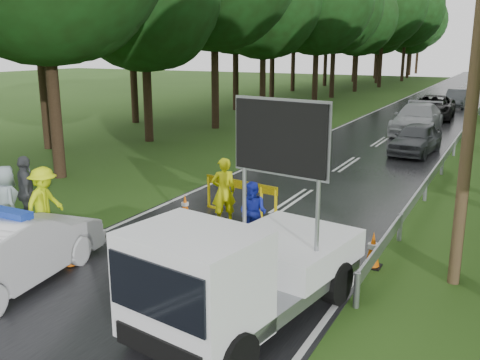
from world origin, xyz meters
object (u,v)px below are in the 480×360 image
Objects in this scene: civilian at (253,213)px; queue_car_second at (417,119)px; queue_car_third at (433,107)px; barrier at (241,189)px; officer at (224,191)px; police_sedan at (12,251)px; work_truck at (239,272)px; queue_car_first at (416,139)px; queue_car_fourth at (457,99)px.

civilian is 19.49m from queue_car_second.
civilian is 26.50m from queue_car_third.
officer is (-0.06, -0.90, 0.15)m from barrier.
queue_car_third is (3.81, 30.94, 0.04)m from police_sedan.
police_sedan is 0.91× the size of work_truck.
barrier is 0.61× the size of queue_car_first.
civilian is 0.28× the size of queue_car_third.
police_sedan reaches higher than queue_car_fourth.
queue_car_fourth is at bearing -137.74° from officer.
police_sedan is at bearing -99.61° from queue_car_second.
queue_car_third is 7.81m from queue_car_fourth.
officer is at bearing -96.39° from queue_car_second.
work_truck is at bearing -62.98° from civilian.
officer is 18.68m from queue_car_second.
police_sedan is at bearing -163.77° from work_truck.
queue_car_fourth is (1.23, 34.28, -0.07)m from civilian.
queue_car_third is at bearing 95.78° from barrier.
police_sedan is 5.52m from civilian.
queue_car_fourth is (-0.39, 38.13, -0.34)m from work_truck.
barrier is 0.91m from officer.
queue_car_first is (4.89, 17.92, -0.04)m from police_sedan.
queue_car_first is at bearing 99.29° from work_truck.
civilian is 0.27× the size of queue_car_second.
barrier is at bearing 129.49° from civilian.
police_sedan is at bearing -99.87° from queue_car_first.
civilian is at bearing 102.51° from officer.
queue_car_second is at bearing 101.64° from work_truck.
queue_car_second is at bearing 93.73° from barrier.
work_truck is 2.73× the size of officer.
queue_car_second reaches higher than queue_car_third.
queue_car_second reaches higher than civilian.
work_truck is at bearing -87.94° from queue_car_second.
queue_car_first is 20.81m from queue_car_fourth.
queue_car_fourth is (-0.39, 20.80, 0.00)m from queue_car_first.
queue_car_second is 14.81m from queue_car_fourth.
work_truck reaches higher than queue_car_second.
work_truck is 23.34m from queue_car_second.
civilian is (3.27, 4.44, 0.04)m from police_sedan.
police_sedan is 24.24m from queue_car_second.
police_sedan reaches higher than queue_car_third.
police_sedan is 5.69m from officer.
queue_car_fourth is at bearing 99.88° from work_truck.
work_truck is 2.05× the size of barrier.
police_sedan reaches higher than barrier.
queue_car_second is (0.66, 19.48, 0.05)m from civilian.
queue_car_second is at bearing -91.89° from queue_car_third.
police_sedan is 1.86× the size of barrier.
queue_car_first is at bearing -81.22° from queue_car_second.
barrier is 0.44× the size of queue_car_second.
barrier is at bearing -98.50° from queue_car_first.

